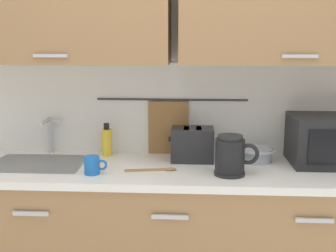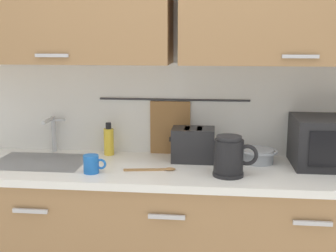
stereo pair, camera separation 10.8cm
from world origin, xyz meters
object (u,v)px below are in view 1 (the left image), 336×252
toaster (192,144)px  wooden_spoon (157,170)px  mug_near_sink (92,165)px  electric_kettle (231,156)px  dish_soap_bottle (107,141)px  mixing_bowl (257,154)px  microwave (333,140)px

toaster → wooden_spoon: 0.30m
toaster → wooden_spoon: (-0.19, -0.21, -0.09)m
mug_near_sink → electric_kettle: bearing=2.3°
toaster → wooden_spoon: toaster is taller
dish_soap_bottle → mug_near_sink: (-0.00, -0.36, -0.04)m
electric_kettle → dish_soap_bottle: (-0.71, 0.34, -0.01)m
wooden_spoon → mixing_bowl: bearing=20.9°
dish_soap_bottle → mug_near_sink: dish_soap_bottle is taller
microwave → wooden_spoon: 0.99m
dish_soap_bottle → wooden_spoon: size_ratio=0.71×
electric_kettle → mug_near_sink: 0.71m
mixing_bowl → wooden_spoon: size_ratio=0.77×
mixing_bowl → wooden_spoon: 0.59m
mixing_bowl → mug_near_sink: bearing=-161.9°
dish_soap_bottle → toaster: (0.51, -0.08, 0.01)m
electric_kettle → mug_near_sink: (-0.71, -0.03, -0.05)m
mug_near_sink → toaster: toaster is taller
dish_soap_bottle → mug_near_sink: bearing=-90.4°
toaster → wooden_spoon: bearing=-131.3°
mug_near_sink → mixing_bowl: 0.92m
electric_kettle → mixing_bowl: electric_kettle is taller
dish_soap_bottle → wooden_spoon: bearing=-41.6°
electric_kettle → wooden_spoon: 0.40m
microwave → mixing_bowl: microwave is taller
dish_soap_bottle → mug_near_sink: size_ratio=1.63×
microwave → toaster: microwave is taller
mug_near_sink → toaster: bearing=29.3°
mug_near_sink → wooden_spoon: mug_near_sink is taller
microwave → dish_soap_bottle: 1.29m
electric_kettle → dish_soap_bottle: 0.78m
microwave → mixing_bowl: bearing=176.9°
microwave → wooden_spoon: (-0.96, -0.19, -0.13)m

